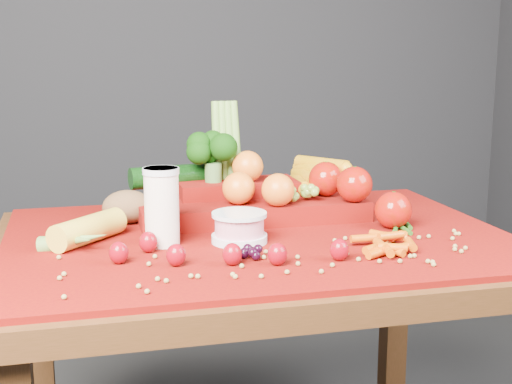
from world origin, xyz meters
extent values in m
cube|color=black|center=(0.00, 1.50, 1.25)|extent=(3.00, 0.02, 2.50)
cube|color=#321E0B|center=(0.00, 0.00, 0.72)|extent=(1.10, 0.80, 0.05)
cube|color=#321E0B|center=(-0.48, 0.33, 0.35)|extent=(0.06, 0.06, 0.70)
cube|color=#321E0B|center=(0.48, 0.33, 0.35)|extent=(0.06, 0.06, 0.70)
cube|color=#6E0E03|center=(0.00, 0.00, 0.76)|extent=(1.05, 0.75, 0.01)
cylinder|color=white|center=(-0.21, -0.03, 0.84)|extent=(0.07, 0.07, 0.16)
cylinder|color=silver|center=(-0.21, -0.03, 0.91)|extent=(0.07, 0.07, 0.01)
cylinder|color=silver|center=(-0.05, -0.05, 0.77)|extent=(0.11, 0.11, 0.02)
cylinder|color=pink|center=(-0.05, -0.05, 0.80)|extent=(0.10, 0.10, 0.05)
cylinder|color=silver|center=(-0.05, -0.05, 0.82)|extent=(0.11, 0.11, 0.01)
ellipsoid|color=#8A0008|center=(-0.24, -0.08, 0.78)|extent=(0.04, 0.04, 0.04)
cone|color=#12410B|center=(-0.24, -0.08, 0.80)|extent=(0.03, 0.03, 0.01)
ellipsoid|color=#8A0008|center=(-0.30, -0.14, 0.78)|extent=(0.04, 0.04, 0.04)
cone|color=#12410B|center=(-0.30, -0.14, 0.80)|extent=(0.03, 0.03, 0.01)
ellipsoid|color=#8A0008|center=(-0.20, -0.18, 0.78)|extent=(0.04, 0.04, 0.04)
cone|color=#12410B|center=(-0.20, -0.18, 0.80)|extent=(0.03, 0.03, 0.01)
ellipsoid|color=#8A0008|center=(-0.10, -0.20, 0.78)|extent=(0.04, 0.04, 0.04)
cone|color=#12410B|center=(-0.10, -0.20, 0.80)|extent=(0.03, 0.03, 0.01)
ellipsoid|color=#8A0008|center=(-0.02, -0.22, 0.78)|extent=(0.04, 0.04, 0.04)
cone|color=#12410B|center=(-0.02, -0.22, 0.80)|extent=(0.03, 0.03, 0.01)
ellipsoid|color=#8A0008|center=(0.10, -0.22, 0.78)|extent=(0.04, 0.04, 0.04)
cone|color=#12410B|center=(0.10, -0.22, 0.80)|extent=(0.03, 0.03, 0.01)
cylinder|color=gold|center=(-0.35, 0.02, 0.79)|extent=(0.16, 0.17, 0.06)
ellipsoid|color=brown|center=(-0.26, 0.17, 0.80)|extent=(0.11, 0.08, 0.08)
cube|color=#6E0E03|center=(0.02, 0.15, 0.78)|extent=(0.52, 0.22, 0.04)
cube|color=#6E0E03|center=(0.00, 0.20, 0.82)|extent=(0.28, 0.12, 0.03)
sphere|color=#A8060B|center=(0.24, 0.06, 0.85)|extent=(0.08, 0.08, 0.08)
sphere|color=#A8060B|center=(0.30, -0.02, 0.80)|extent=(0.08, 0.08, 0.08)
sphere|color=#A8060B|center=(0.20, 0.14, 0.85)|extent=(0.08, 0.08, 0.08)
sphere|color=orange|center=(-0.02, 0.10, 0.84)|extent=(0.07, 0.07, 0.07)
sphere|color=orange|center=(0.06, 0.06, 0.84)|extent=(0.07, 0.07, 0.07)
sphere|color=orange|center=(0.02, 0.18, 0.88)|extent=(0.07, 0.07, 0.07)
cylinder|color=#C37A16|center=(0.16, 0.22, 0.82)|extent=(0.06, 0.17, 0.04)
cylinder|color=#C37A16|center=(0.18, 0.22, 0.84)|extent=(0.04, 0.16, 0.04)
cylinder|color=#C37A16|center=(0.20, 0.22, 0.85)|extent=(0.07, 0.17, 0.04)
cylinder|color=#C37A16|center=(0.22, 0.22, 0.87)|extent=(0.10, 0.16, 0.04)
cylinder|color=#3F662D|center=(-0.06, 0.20, 0.86)|extent=(0.04, 0.04, 0.04)
cylinder|color=olive|center=(-0.04, 0.24, 0.92)|extent=(0.03, 0.06, 0.22)
cylinder|color=olive|center=(-0.03, 0.24, 0.92)|extent=(0.02, 0.06, 0.22)
cylinder|color=olive|center=(-0.01, 0.24, 0.92)|extent=(0.02, 0.06, 0.22)
cylinder|color=olive|center=(0.01, 0.24, 0.92)|extent=(0.03, 0.06, 0.22)
cylinder|color=black|center=(-0.14, 0.24, 0.85)|extent=(0.23, 0.09, 0.05)
camera|label=1|loc=(-0.36, -1.42, 1.15)|focal=50.00mm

